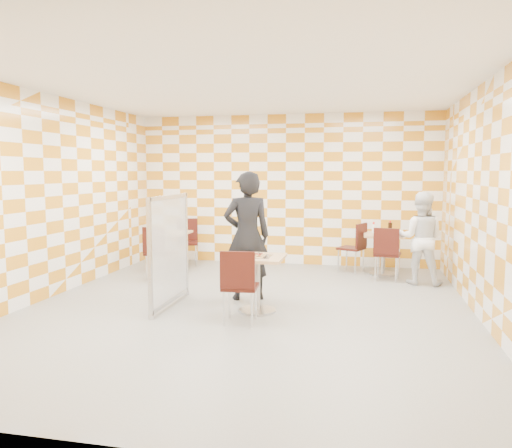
{
  "coord_description": "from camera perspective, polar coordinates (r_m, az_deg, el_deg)",
  "views": [
    {
      "loc": [
        1.53,
        -6.44,
        1.86
      ],
      "look_at": [
        0.1,
        0.2,
        1.15
      ],
      "focal_mm": 35.0,
      "sensor_mm": 36.0,
      "label": 1
    }
  ],
  "objects": [
    {
      "name": "chair_main_front",
      "position": [
        6.08,
        -1.96,
        -6.54
      ],
      "size": [
        0.45,
        0.46,
        0.92
      ],
      "color": "#36100A",
      "rests_on": "ground"
    },
    {
      "name": "sport_bottle",
      "position": [
        9.35,
        13.28,
        -0.46
      ],
      "size": [
        0.06,
        0.06,
        0.2
      ],
      "color": "white",
      "rests_on": "second_table"
    },
    {
      "name": "chair_second_front",
      "position": [
        8.75,
        14.72,
        -2.87
      ],
      "size": [
        0.49,
        0.49,
        0.92
      ],
      "color": "#36100A",
      "rests_on": "ground"
    },
    {
      "name": "chair_empty_far",
      "position": [
        10.08,
        -7.86,
        -1.58
      ],
      "size": [
        0.54,
        0.54,
        0.92
      ],
      "color": "#36100A",
      "rests_on": "ground"
    },
    {
      "name": "chair_second_side",
      "position": [
        9.36,
        11.34,
        -2.22
      ],
      "size": [
        0.56,
        0.56,
        0.92
      ],
      "color": "#36100A",
      "rests_on": "ground"
    },
    {
      "name": "room_shell",
      "position": [
        7.16,
        -0.2,
        3.09
      ],
      "size": [
        7.0,
        7.0,
        7.0
      ],
      "color": "gray",
      "rests_on": "ground"
    },
    {
      "name": "soda_bottle",
      "position": [
        9.33,
        15.07,
        -0.43
      ],
      "size": [
        0.07,
        0.07,
        0.23
      ],
      "color": "black",
      "rests_on": "second_table"
    },
    {
      "name": "second_table",
      "position": [
        9.33,
        14.34,
        -2.54
      ],
      "size": [
        0.7,
        0.7,
        0.75
      ],
      "color": "tan",
      "rests_on": "ground"
    },
    {
      "name": "chair_empty_near",
      "position": [
        8.73,
        -11.22,
        -2.8
      ],
      "size": [
        0.47,
        0.48,
        0.92
      ],
      "color": "#36100A",
      "rests_on": "ground"
    },
    {
      "name": "empty_table",
      "position": [
        9.44,
        -9.89,
        -2.34
      ],
      "size": [
        0.7,
        0.7,
        0.75
      ],
      "color": "tan",
      "rests_on": "ground"
    },
    {
      "name": "pizza_on_foil",
      "position": [
        6.6,
        0.11,
        -3.57
      ],
      "size": [
        0.4,
        0.4,
        0.04
      ],
      "color": "silver",
      "rests_on": "main_table"
    },
    {
      "name": "main_table",
      "position": [
        6.66,
        0.14,
        -5.74
      ],
      "size": [
        0.7,
        0.7,
        0.75
      ],
      "color": "tan",
      "rests_on": "ground"
    },
    {
      "name": "partition",
      "position": [
        6.98,
        -9.86,
        -2.93
      ],
      "size": [
        0.08,
        1.38,
        1.55
      ],
      "color": "white",
      "rests_on": "ground"
    },
    {
      "name": "man_white",
      "position": [
        8.7,
        18.29,
        -1.55
      ],
      "size": [
        0.83,
        0.69,
        1.54
      ],
      "primitive_type": "imported",
      "rotation": [
        0.0,
        0.0,
        2.99
      ],
      "color": "white",
      "rests_on": "ground"
    },
    {
      "name": "man_dark",
      "position": [
        7.25,
        -1.04,
        -1.37
      ],
      "size": [
        0.8,
        0.67,
        1.87
      ],
      "primitive_type": "imported",
      "rotation": [
        0.0,
        0.0,
        3.53
      ],
      "color": "black",
      "rests_on": "ground"
    }
  ]
}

